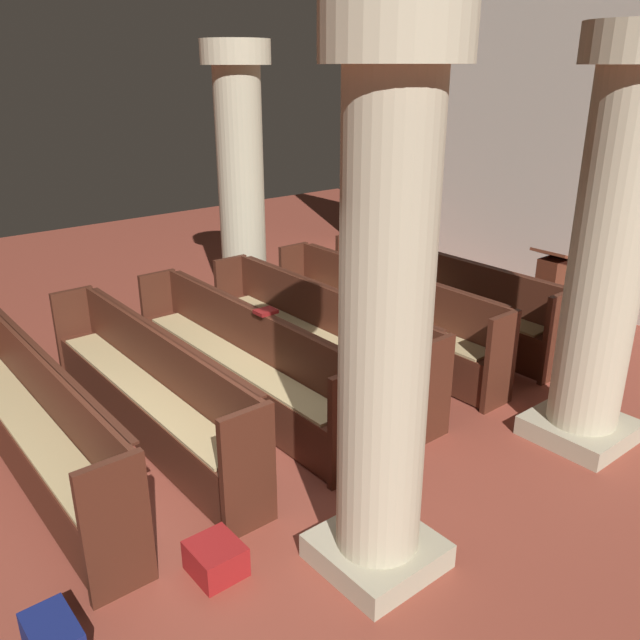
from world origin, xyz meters
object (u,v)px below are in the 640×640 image
(pillar_aisle_side, at_px, (610,244))
(pillar_aisle_rear, at_px, (386,315))
(pew_row_0, at_px, (438,295))
(pew_row_4, at_px, (147,385))
(kneeler_box_navy, at_px, (53,640))
(pew_row_2, at_px, (317,332))
(hymn_book, at_px, (266,311))
(lectern, at_px, (549,298))
(pew_row_3, at_px, (240,356))
(pew_row_5, at_px, (35,420))
(pew_row_1, at_px, (382,312))
(pillar_far_side, at_px, (241,176))
(kneeler_box_red, at_px, (216,558))

(pillar_aisle_side, xyz_separation_m, pillar_aisle_rear, (-0.00, -2.55, 0.00))
(pew_row_0, distance_m, pillar_aisle_side, 2.92)
(pew_row_4, relative_size, kneeler_box_navy, 8.43)
(pew_row_2, relative_size, hymn_book, 17.40)
(pew_row_2, height_order, lectern, lectern)
(pew_row_2, relative_size, pew_row_3, 1.00)
(pew_row_5, relative_size, kneeler_box_navy, 8.43)
(hymn_book, bearing_deg, pillar_aisle_rear, -17.15)
(pew_row_1, height_order, pew_row_4, same)
(pillar_far_side, distance_m, pillar_aisle_rear, 5.36)
(pillar_aisle_side, relative_size, pillar_far_side, 1.00)
(pew_row_5, distance_m, pillar_aisle_side, 4.86)
(pillar_aisle_rear, xyz_separation_m, kneeler_box_red, (-0.61, -0.90, -1.70))
(pew_row_3, xyz_separation_m, kneeler_box_red, (1.87, -1.41, -0.41))
(pew_row_4, bearing_deg, pew_row_3, 90.00)
(pillar_far_side, height_order, kneeler_box_navy, pillar_far_side)
(pew_row_5, xyz_separation_m, kneeler_box_navy, (1.87, -0.53, -0.40))
(pew_row_4, height_order, pillar_aisle_rear, pillar_aisle_rear)
(pillar_aisle_rear, relative_size, kneeler_box_navy, 8.69)
(hymn_book, bearing_deg, pew_row_3, -136.87)
(pew_row_3, xyz_separation_m, lectern, (0.82, 4.04, -0.07))
(lectern, bearing_deg, pillar_aisle_side, -50.46)
(pillar_aisle_rear, bearing_deg, lectern, 109.96)
(pillar_far_side, height_order, hymn_book, pillar_far_side)
(lectern, bearing_deg, pew_row_5, -97.84)
(pew_row_0, xyz_separation_m, pew_row_3, (0.00, -2.91, 0.00))
(lectern, bearing_deg, kneeler_box_red, -79.12)
(pew_row_4, height_order, pillar_far_side, pillar_far_side)
(pew_row_1, height_order, kneeler_box_navy, pew_row_1)
(pew_row_2, bearing_deg, pew_row_0, 90.00)
(hymn_book, bearing_deg, lectern, 80.83)
(pew_row_5, relative_size, pillar_far_side, 0.97)
(lectern, height_order, kneeler_box_navy, lectern)
(pew_row_0, relative_size, kneeler_box_navy, 8.43)
(kneeler_box_navy, bearing_deg, pillar_far_side, 136.22)
(pillar_aisle_side, bearing_deg, kneeler_box_navy, -97.69)
(pew_row_2, bearing_deg, pew_row_5, -90.00)
(pew_row_0, xyz_separation_m, pillar_aisle_rear, (2.48, -3.42, 1.29))
(pillar_far_side, distance_m, hymn_book, 3.11)
(pew_row_2, distance_m, pillar_aisle_side, 2.99)
(kneeler_box_red, bearing_deg, hymn_book, 136.26)
(pew_row_0, relative_size, pew_row_3, 1.00)
(pew_row_5, bearing_deg, pew_row_0, 90.00)
(pew_row_3, xyz_separation_m, pillar_far_side, (-2.43, 1.64, 1.29))
(pew_row_3, height_order, pillar_aisle_side, pillar_aisle_side)
(hymn_book, bearing_deg, kneeler_box_navy, -57.92)
(pew_row_2, height_order, pillar_far_side, pillar_far_side)
(pew_row_4, bearing_deg, pew_row_0, 90.00)
(pew_row_1, bearing_deg, pillar_far_side, -173.11)
(pillar_aisle_side, height_order, pillar_aisle_rear, same)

